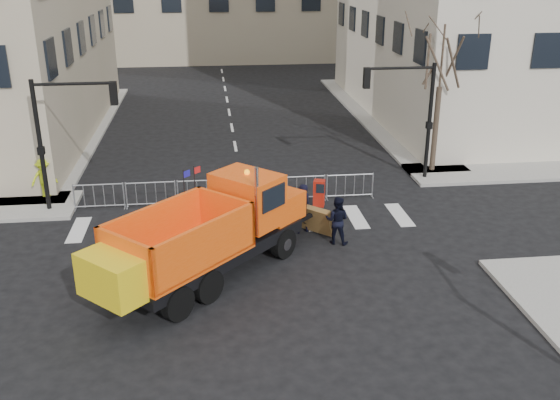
{
  "coord_description": "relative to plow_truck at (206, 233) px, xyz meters",
  "views": [
    {
      "loc": [
        -1.41,
        -16.96,
        9.76
      ],
      "look_at": [
        0.88,
        2.5,
        2.05
      ],
      "focal_mm": 40.0,
      "sensor_mm": 36.0,
      "label": 1
    }
  ],
  "objects": [
    {
      "name": "cop_b",
      "position": [
        4.67,
        2.17,
        -0.73
      ],
      "size": [
        1.06,
        0.95,
        1.78
      ],
      "primitive_type": "imported",
      "rotation": [
        0.0,
        0.0,
        2.76
      ],
      "color": "black",
      "rests_on": "ground"
    },
    {
      "name": "traffic_light_right",
      "position": [
        10.14,
        8.45,
        1.08
      ],
      "size": [
        0.18,
        0.18,
        5.4
      ],
      "primitive_type": "cylinder",
      "color": "black",
      "rests_on": "ground"
    },
    {
      "name": "sidewalk_back",
      "position": [
        1.64,
        7.45,
        -1.54
      ],
      "size": [
        64.0,
        5.0,
        0.15
      ],
      "primitive_type": "cube",
      "color": "gray",
      "rests_on": "ground"
    },
    {
      "name": "plow_truck",
      "position": [
        0.0,
        0.0,
        0.0
      ],
      "size": [
        8.32,
        8.47,
        3.64
      ],
      "rotation": [
        0.0,
        0.0,
        0.8
      ],
      "color": "black",
      "rests_on": "ground"
    },
    {
      "name": "street_tree",
      "position": [
        10.84,
        9.45,
        2.13
      ],
      "size": [
        3.0,
        3.0,
        7.5
      ],
      "primitive_type": null,
      "color": "#382B21",
      "rests_on": "ground"
    },
    {
      "name": "traffic_light_left",
      "position": [
        -6.36,
        6.45,
        1.08
      ],
      "size": [
        0.18,
        0.18,
        5.4
      ],
      "primitive_type": "cylinder",
      "color": "black",
      "rests_on": "ground"
    },
    {
      "name": "crowd_barriers",
      "position": [
        0.89,
        6.55,
        -1.07
      ],
      "size": [
        12.6,
        0.6,
        1.1
      ],
      "primitive_type": null,
      "color": "#9EA0A5",
      "rests_on": "ground"
    },
    {
      "name": "newspaper_box",
      "position": [
        4.6,
        5.45,
        -0.92
      ],
      "size": [
        0.55,
        0.51,
        1.1
      ],
      "primitive_type": "cube",
      "rotation": [
        0.0,
        0.0,
        -0.29
      ],
      "color": "#A1170C",
      "rests_on": "sidewalk_back"
    },
    {
      "name": "cop_a",
      "position": [
        3.57,
        3.25,
        -0.65
      ],
      "size": [
        0.82,
        0.68,
        1.94
      ],
      "primitive_type": "imported",
      "rotation": [
        0.0,
        0.0,
        3.5
      ],
      "color": "black",
      "rests_on": "ground"
    },
    {
      "name": "worker",
      "position": [
        -6.8,
        7.9,
        -0.64
      ],
      "size": [
        1.22,
        0.97,
        1.65
      ],
      "primitive_type": "imported",
      "rotation": [
        0.0,
        0.0,
        0.39
      ],
      "color": "#C6E21A",
      "rests_on": "sidewalk_back"
    },
    {
      "name": "cop_c",
      "position": [
        2.77,
        3.41,
        -0.8
      ],
      "size": [
        1.03,
        0.84,
        1.64
      ],
      "primitive_type": "imported",
      "rotation": [
        0.0,
        0.0,
        3.68
      ],
      "color": "black",
      "rests_on": "ground"
    },
    {
      "name": "ground",
      "position": [
        1.64,
        -1.05,
        -1.62
      ],
      "size": [
        120.0,
        120.0,
        0.0
      ],
      "primitive_type": "plane",
      "color": "black",
      "rests_on": "ground"
    }
  ]
}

